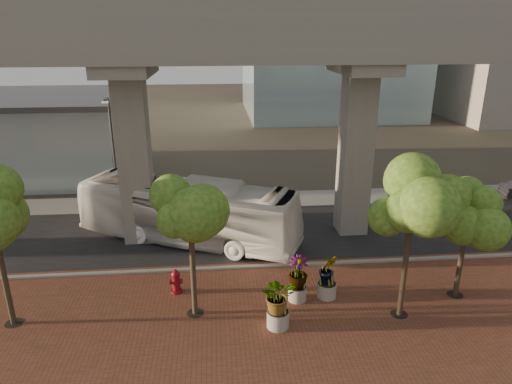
{
  "coord_description": "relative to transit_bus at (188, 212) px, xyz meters",
  "views": [
    {
      "loc": [
        -1.76,
        -21.88,
        11.13
      ],
      "look_at": [
        0.33,
        0.5,
        3.11
      ],
      "focal_mm": 32.0,
      "sensor_mm": 36.0,
      "label": 1
    }
  ],
  "objects": [
    {
      "name": "curb_strip",
      "position": [
        3.34,
        -3.48,
        -1.65
      ],
      "size": [
        70.0,
        0.25,
        0.16
      ],
      "primitive_type": "cube",
      "color": "gray",
      "rests_on": "ground"
    },
    {
      "name": "planter_front",
      "position": [
        3.85,
        -8.31,
        -0.36
      ],
      "size": [
        1.96,
        1.96,
        2.16
      ],
      "color": "gray",
      "rests_on": "ground"
    },
    {
      "name": "streetlamp_west",
      "position": [
        -4.69,
        4.82,
        2.52
      ],
      "size": [
        0.36,
        1.05,
        7.28
      ],
      "color": "#2D2D32",
      "rests_on": "ground"
    },
    {
      "name": "planter_right",
      "position": [
        4.95,
        -6.49,
        -0.41
      ],
      "size": [
        1.95,
        1.95,
        2.09
      ],
      "color": "#A7A097",
      "rests_on": "ground"
    },
    {
      "name": "street_tree_far_east",
      "position": [
        11.98,
        -6.78,
        2.19
      ],
      "size": [
        3.27,
        3.27,
        5.37
      ],
      "color": "#423626",
      "rests_on": "ground"
    },
    {
      "name": "streetlamp_east",
      "position": [
        10.2,
        4.11,
        2.9
      ],
      "size": [
        0.39,
        1.15,
        7.93
      ],
      "color": "#2B2A2F",
      "rests_on": "ground"
    },
    {
      "name": "fire_hydrant",
      "position": [
        -0.31,
        -5.4,
        -1.13
      ],
      "size": [
        0.57,
        0.51,
        1.13
      ],
      "color": "maroon",
      "rests_on": "ground"
    },
    {
      "name": "planter_left",
      "position": [
        6.27,
        -6.38,
        -0.42
      ],
      "size": [
        1.87,
        1.87,
        2.06
      ],
      "color": "#ACA59B",
      "rests_on": "ground"
    },
    {
      "name": "street_tree_near_west",
      "position": [
        0.56,
        -7.1,
        2.7
      ],
      "size": [
        3.36,
        3.36,
        5.93
      ],
      "color": "#423626",
      "rests_on": "ground"
    },
    {
      "name": "ground",
      "position": [
        3.34,
        -1.48,
        -1.73
      ],
      "size": [
        160.0,
        160.0,
        0.0
      ],
      "primitive_type": "plane",
      "color": "#3A342A",
      "rests_on": "ground"
    },
    {
      "name": "far_sidewalk",
      "position": [
        3.34,
        6.02,
        -1.7
      ],
      "size": [
        90.0,
        3.0,
        0.06
      ],
      "primitive_type": "cube",
      "color": "gray",
      "rests_on": "ground"
    },
    {
      "name": "transit_bus",
      "position": [
        0.0,
        0.0,
        0.0
      ],
      "size": [
        12.5,
        7.9,
        3.46
      ],
      "primitive_type": "imported",
      "rotation": [
        0.0,
        0.0,
        1.13
      ],
      "color": "white",
      "rests_on": "ground"
    },
    {
      "name": "street_tree_near_east",
      "position": [
        8.94,
        -7.97,
        3.16
      ],
      "size": [
        3.5,
        3.5,
        6.45
      ],
      "color": "#423626",
      "rests_on": "ground"
    },
    {
      "name": "asphalt_road",
      "position": [
        3.34,
        0.52,
        -1.71
      ],
      "size": [
        90.0,
        8.0,
        0.04
      ],
      "primitive_type": "cube",
      "color": "black",
      "rests_on": "ground"
    },
    {
      "name": "transit_viaduct",
      "position": [
        3.34,
        0.52,
        5.55
      ],
      "size": [
        72.0,
        5.6,
        12.4
      ],
      "color": "gray",
      "rests_on": "ground"
    },
    {
      "name": "brick_plaza",
      "position": [
        3.34,
        -9.48,
        -1.7
      ],
      "size": [
        70.0,
        13.0,
        0.06
      ],
      "primitive_type": "cube",
      "color": "brown",
      "rests_on": "ground"
    }
  ]
}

